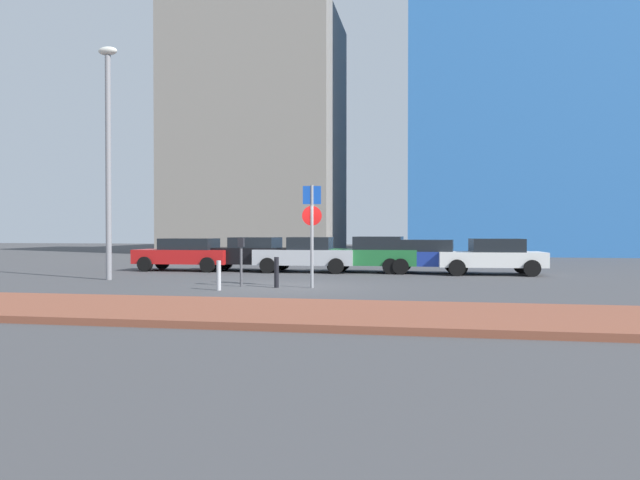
% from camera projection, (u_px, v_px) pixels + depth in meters
% --- Properties ---
extents(ground_plane, '(120.00, 120.00, 0.00)m').
position_uv_depth(ground_plane, '(292.00, 287.00, 18.23)').
color(ground_plane, '#424244').
extents(sidewalk_brick, '(40.00, 3.74, 0.14)m').
position_uv_depth(sidewalk_brick, '(225.00, 311.00, 12.14)').
color(sidewalk_brick, brown).
rests_on(sidewalk_brick, ground).
extents(parked_car_red, '(4.17, 1.89, 1.41)m').
position_uv_depth(parked_car_red, '(185.00, 253.00, 25.65)').
color(parked_car_red, red).
rests_on(parked_car_red, ground).
extents(parked_car_black, '(4.00, 2.16, 1.46)m').
position_uv_depth(parked_car_black, '(249.00, 253.00, 25.58)').
color(parked_car_black, black).
rests_on(parked_car_black, ground).
extents(parked_car_silver, '(4.22, 2.09, 1.48)m').
position_uv_depth(parked_car_silver, '(306.00, 254.00, 24.75)').
color(parked_car_silver, '#B7BABF').
rests_on(parked_car_silver, ground).
extents(parked_car_green, '(3.99, 2.16, 1.50)m').
position_uv_depth(parked_car_green, '(372.00, 254.00, 24.57)').
color(parked_car_green, '#237238').
rests_on(parked_car_green, ground).
extents(parked_car_blue, '(4.07, 2.09, 1.38)m').
position_uv_depth(parked_car_blue, '(426.00, 256.00, 24.02)').
color(parked_car_blue, '#1E389E').
rests_on(parked_car_blue, ground).
extents(parked_car_white, '(4.19, 2.22, 1.43)m').
position_uv_depth(parked_car_white, '(492.00, 256.00, 23.31)').
color(parked_car_white, white).
rests_on(parked_car_white, ground).
extents(parking_sign_post, '(0.59, 0.15, 3.12)m').
position_uv_depth(parking_sign_post, '(312.00, 223.00, 17.81)').
color(parking_sign_post, gray).
rests_on(parking_sign_post, ground).
extents(parking_meter, '(0.18, 0.14, 1.52)m').
position_uv_depth(parking_meter, '(241.00, 255.00, 18.25)').
color(parking_meter, '#4C4C51').
rests_on(parking_meter, ground).
extents(street_lamp, '(0.70, 0.36, 8.24)m').
position_uv_depth(street_lamp, '(108.00, 145.00, 20.77)').
color(street_lamp, gray).
rests_on(street_lamp, ground).
extents(traffic_bollard_near, '(0.13, 0.13, 0.87)m').
position_uv_depth(traffic_bollard_near, '(219.00, 275.00, 17.09)').
color(traffic_bollard_near, '#B7B7BC').
rests_on(traffic_bollard_near, ground).
extents(traffic_bollard_mid, '(0.14, 0.14, 0.93)m').
position_uv_depth(traffic_bollard_mid, '(276.00, 272.00, 17.92)').
color(traffic_bollard_mid, black).
rests_on(traffic_bollard_mid, ground).
extents(building_colorful_midrise, '(17.25, 17.85, 31.21)m').
position_uv_depth(building_colorful_midrise, '(519.00, 60.00, 47.50)').
color(building_colorful_midrise, '#3372BF').
rests_on(building_colorful_midrise, ground).
extents(building_under_construction, '(12.97, 10.49, 18.95)m').
position_uv_depth(building_under_construction, '(258.00, 136.00, 47.44)').
color(building_under_construction, gray).
rests_on(building_under_construction, ground).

